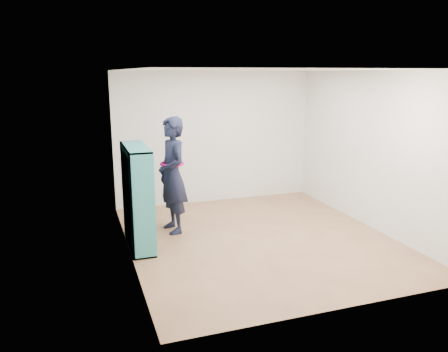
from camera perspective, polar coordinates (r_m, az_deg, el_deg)
name	(u,v)px	position (r m, az deg, el deg)	size (l,w,h in m)	color
floor	(259,238)	(7.00, 4.58, -8.12)	(4.50, 4.50, 0.00)	brown
ceiling	(262,70)	(6.52, 5.01, 13.66)	(4.50, 4.50, 0.00)	white
wall_left	(126,167)	(6.13, -12.62, 1.18)	(0.02, 4.50, 2.60)	silver
wall_right	(371,150)	(7.66, 18.66, 3.18)	(0.02, 4.50, 2.60)	silver
wall_back	(215,138)	(8.72, -1.15, 5.04)	(4.00, 0.02, 2.60)	silver
wall_front	(347,197)	(4.72, 15.75, -2.61)	(4.00, 0.02, 2.60)	silver
bookshelf	(136,198)	(6.62, -11.43, -2.86)	(0.33, 1.14, 1.52)	teal
person	(172,175)	(7.08, -6.77, 0.10)	(0.55, 0.75, 1.89)	black
smartphone	(161,168)	(7.09, -8.21, 1.09)	(0.03, 0.08, 0.12)	silver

